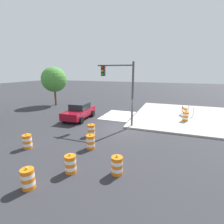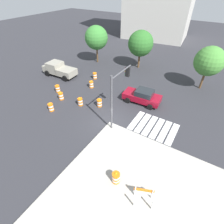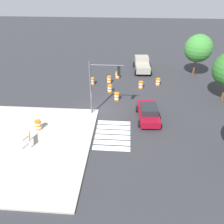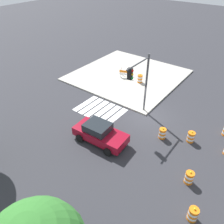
{
  "view_description": "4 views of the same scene",
  "coord_description": "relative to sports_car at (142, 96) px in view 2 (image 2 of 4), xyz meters",
  "views": [
    {
      "loc": [
        -13.6,
        -3.99,
        4.94
      ],
      "look_at": [
        1.79,
        1.72,
        0.91
      ],
      "focal_mm": 27.3,
      "sensor_mm": 36.0,
      "label": 1
    },
    {
      "loc": [
        6.96,
        -10.78,
        11.59
      ],
      "look_at": [
        -0.18,
        0.74,
        0.84
      ],
      "focal_mm": 27.27,
      "sensor_mm": 36.0,
      "label": 2
    },
    {
      "loc": [
        19.67,
        2.84,
        12.38
      ],
      "look_at": [
        1.29,
        1.54,
        0.73
      ],
      "focal_mm": 34.93,
      "sensor_mm": 36.0,
      "label": 3
    },
    {
      "loc": [
        -7.51,
        15.17,
        12.25
      ],
      "look_at": [
        1.97,
        2.59,
        1.07
      ],
      "focal_mm": 35.84,
      "sensor_mm": 36.0,
      "label": 4
    }
  ],
  "objects": [
    {
      "name": "street_tree_streetside_mid",
      "position": [
        -11.58,
        7.21,
        3.17
      ],
      "size": [
        3.68,
        3.68,
        5.84
      ],
      "color": "brown",
      "rests_on": "ground"
    },
    {
      "name": "traffic_barrel_near_corner",
      "position": [
        -8.49,
        -4.59,
        -0.36
      ],
      "size": [
        0.56,
        0.56,
        1.02
      ],
      "color": "orange",
      "rests_on": "ground"
    },
    {
      "name": "construction_barricade",
      "position": [
        4.68,
        -10.39,
        -0.09
      ],
      "size": [
        1.44,
        1.18,
        1.0
      ],
      "color": "silver",
      "rests_on": "sidewalk_corner"
    },
    {
      "name": "traffic_barrel_crosswalk_end",
      "position": [
        -7.13,
        -0.41,
        -0.36
      ],
      "size": [
        0.56,
        0.56,
        1.02
      ],
      "color": "orange",
      "rests_on": "ground"
    },
    {
      "name": "sidewalk_corner",
      "position": [
        4.76,
        -11.14,
        -0.74
      ],
      "size": [
        12.0,
        12.0,
        0.15
      ],
      "primitive_type": "cube",
      "color": "#ADA89E",
      "rests_on": "ground"
    },
    {
      "name": "ground_plane",
      "position": [
        -1.24,
        -5.14,
        -0.81
      ],
      "size": [
        120.0,
        120.0,
        0.0
      ],
      "primitive_type": "plane",
      "color": "#2D2D33"
    },
    {
      "name": "traffic_barrel_lane_center",
      "position": [
        -10.12,
        -3.55,
        -0.36
      ],
      "size": [
        0.56,
        0.56,
        1.02
      ],
      "color": "orange",
      "rests_on": "ground"
    },
    {
      "name": "traffic_light_pole",
      "position": [
        -0.64,
        -4.6,
        3.1
      ],
      "size": [
        0.47,
        3.29,
        5.5
      ],
      "color": "#4C4C51",
      "rests_on": "sidewalk_corner"
    },
    {
      "name": "traffic_barrel_opposite_curb",
      "position": [
        -7.82,
        -6.78,
        -0.36
      ],
      "size": [
        0.56,
        0.56,
        1.02
      ],
      "color": "orange",
      "rests_on": "ground"
    },
    {
      "name": "traffic_barrel_on_sidewalk",
      "position": [
        2.55,
        -10.28,
        -0.21
      ],
      "size": [
        0.56,
        0.56,
        1.02
      ],
      "color": "orange",
      "rests_on": "sidewalk_corner"
    },
    {
      "name": "traffic_barrel_far_curb",
      "position": [
        -5.77,
        -4.28,
        -0.36
      ],
      "size": [
        0.56,
        0.56,
        1.02
      ],
      "color": "orange",
      "rests_on": "ground"
    },
    {
      "name": "sports_car",
      "position": [
        0.0,
        0.0,
        0.0
      ],
      "size": [
        4.39,
        2.32,
        1.63
      ],
      "color": "maroon",
      "rests_on": "ground"
    },
    {
      "name": "street_tree_streetside_far",
      "position": [
        -4.56,
        8.85,
        2.95
      ],
      "size": [
        3.79,
        3.79,
        5.68
      ],
      "color": "brown",
      "rests_on": "ground"
    },
    {
      "name": "pickup_truck",
      "position": [
        -13.43,
        -0.04,
        0.16
      ],
      "size": [
        5.24,
        2.54,
        1.92
      ],
      "color": "gray",
      "rests_on": "ground"
    },
    {
      "name": "street_tree_streetside_near",
      "position": [
        5.24,
        7.07,
        2.86
      ],
      "size": [
        3.52,
        3.52,
        5.44
      ],
      "color": "brown",
      "rests_on": "ground"
    },
    {
      "name": "traffic_barrel_median_far",
      "position": [
        -8.24,
        1.88,
        -0.36
      ],
      "size": [
        0.56,
        0.56,
        1.02
      ],
      "color": "orange",
      "rests_on": "ground"
    },
    {
      "name": "crosswalk_stripes",
      "position": [
        2.76,
        -3.34,
        -0.8
      ],
      "size": [
        4.35,
        3.2,
        0.02
      ],
      "color": "silver",
      "rests_on": "ground"
    },
    {
      "name": "traffic_barrel_median_near",
      "position": [
        -3.78,
        -3.32,
        -0.36
      ],
      "size": [
        0.56,
        0.56,
        1.02
      ],
      "color": "orange",
      "rests_on": "ground"
    }
  ]
}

